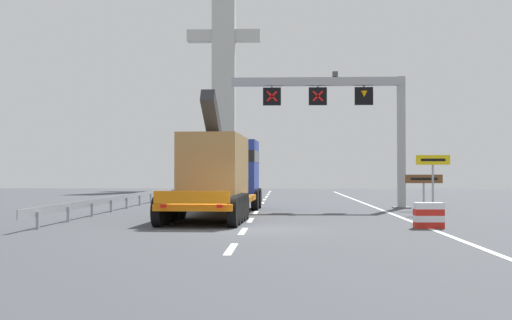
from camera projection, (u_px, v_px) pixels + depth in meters
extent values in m
plane|color=#424449|center=(252.00, 229.00, 22.69)|extent=(112.00, 112.00, 0.00)
cube|color=silver|center=(231.00, 249.00, 16.71)|extent=(0.20, 2.60, 0.01)
cube|color=silver|center=(243.00, 231.00, 21.74)|extent=(0.20, 2.60, 0.01)
cube|color=silver|center=(251.00, 220.00, 26.77)|extent=(0.20, 2.60, 0.01)
cube|color=silver|center=(256.00, 213.00, 31.80)|extent=(0.20, 2.60, 0.01)
cube|color=silver|center=(260.00, 207.00, 36.83)|extent=(0.20, 2.60, 0.01)
cube|color=silver|center=(262.00, 203.00, 41.86)|extent=(0.20, 2.60, 0.01)
cube|color=silver|center=(265.00, 200.00, 46.89)|extent=(0.20, 2.60, 0.01)
cube|color=silver|center=(266.00, 197.00, 51.92)|extent=(0.20, 2.60, 0.01)
cube|color=silver|center=(268.00, 195.00, 56.95)|extent=(0.20, 2.60, 0.01)
cube|color=silver|center=(269.00, 193.00, 61.98)|extent=(0.20, 2.60, 0.01)
cube|color=silver|center=(270.00, 191.00, 67.01)|extent=(0.20, 2.60, 0.01)
cube|color=silver|center=(380.00, 210.00, 34.42)|extent=(0.20, 63.00, 0.01)
cube|color=#9EA0A5|center=(401.00, 142.00, 35.70)|extent=(0.40, 0.40, 7.18)
cube|color=slate|center=(402.00, 208.00, 35.63)|extent=(0.90, 0.90, 0.08)
cube|color=#9EA0A5|center=(318.00, 82.00, 35.95)|extent=(9.46, 0.44, 0.44)
cube|color=#4C4C51|center=(335.00, 74.00, 35.92)|extent=(0.28, 0.40, 0.28)
cube|color=black|center=(364.00, 96.00, 35.83)|extent=(0.98, 0.24, 0.97)
cube|color=#9EA0A5|center=(364.00, 86.00, 35.84)|extent=(0.08, 0.08, 0.16)
cone|color=orange|center=(364.00, 94.00, 35.70)|extent=(0.35, 0.35, 0.34)
cube|color=black|center=(318.00, 96.00, 35.94)|extent=(0.98, 0.24, 0.97)
cube|color=#9EA0A5|center=(318.00, 87.00, 35.95)|extent=(0.08, 0.08, 0.16)
cube|color=red|center=(318.00, 96.00, 35.81)|extent=(0.60, 0.02, 0.60)
cube|color=red|center=(318.00, 96.00, 35.81)|extent=(0.60, 0.02, 0.60)
cube|color=black|center=(272.00, 97.00, 36.04)|extent=(0.98, 0.24, 0.97)
cube|color=#9EA0A5|center=(272.00, 87.00, 36.05)|extent=(0.08, 0.08, 0.16)
cube|color=red|center=(272.00, 96.00, 35.91)|extent=(0.60, 0.02, 0.60)
cube|color=red|center=(272.00, 96.00, 35.91)|extent=(0.60, 0.02, 0.60)
cube|color=orange|center=(214.00, 201.00, 27.87)|extent=(3.18, 10.50, 0.24)
cube|color=orange|center=(192.00, 197.00, 22.61)|extent=(2.66, 0.18, 0.44)
cylinder|color=black|center=(158.00, 212.00, 23.49)|extent=(0.36, 1.11, 1.10)
cylinder|color=black|center=(233.00, 212.00, 23.28)|extent=(0.36, 1.11, 1.10)
cylinder|color=black|center=(165.00, 210.00, 24.53)|extent=(0.36, 1.11, 1.10)
cylinder|color=black|center=(236.00, 210.00, 24.32)|extent=(0.36, 1.11, 1.10)
cylinder|color=black|center=(170.00, 208.00, 25.58)|extent=(0.36, 1.11, 1.10)
cylinder|color=black|center=(239.00, 209.00, 25.37)|extent=(0.36, 1.11, 1.10)
cylinder|color=black|center=(176.00, 207.00, 26.63)|extent=(0.36, 1.11, 1.10)
cylinder|color=black|center=(242.00, 207.00, 26.42)|extent=(0.36, 1.11, 1.10)
cylinder|color=black|center=(181.00, 206.00, 27.67)|extent=(0.36, 1.11, 1.10)
cylinder|color=black|center=(244.00, 206.00, 27.46)|extent=(0.36, 1.11, 1.10)
cube|color=#1E38AD|center=(233.00, 170.00, 34.97)|extent=(2.69, 3.29, 3.10)
cube|color=black|center=(233.00, 157.00, 34.99)|extent=(2.72, 3.31, 0.60)
cylinder|color=black|center=(211.00, 198.00, 35.92)|extent=(0.38, 1.11, 1.10)
cylinder|color=black|center=(258.00, 198.00, 35.72)|extent=(0.38, 1.11, 1.10)
cylinder|color=black|center=(205.00, 200.00, 33.93)|extent=(0.38, 1.11, 1.10)
cylinder|color=black|center=(255.00, 200.00, 33.73)|extent=(0.38, 1.11, 1.10)
cube|color=#9E7A47|center=(215.00, 167.00, 28.30)|extent=(2.59, 5.80, 2.70)
cube|color=#2D2D33|center=(212.00, 120.00, 27.48)|extent=(0.67, 2.96, 2.29)
cube|color=red|center=(163.00, 206.00, 22.65)|extent=(0.20, 0.07, 0.12)
cube|color=red|center=(220.00, 206.00, 22.49)|extent=(0.20, 0.07, 0.12)
cylinder|color=#9EA0A5|center=(433.00, 185.00, 30.77)|extent=(0.10, 0.10, 2.77)
cube|color=yellow|center=(433.00, 160.00, 30.73)|extent=(1.58, 0.06, 0.45)
cube|color=black|center=(433.00, 160.00, 30.70)|extent=(1.14, 0.01, 0.12)
cylinder|color=#9EA0A5|center=(424.00, 193.00, 33.65)|extent=(0.10, 0.10, 1.84)
cube|color=brown|center=(424.00, 179.00, 33.60)|extent=(1.90, 0.06, 0.44)
cube|color=black|center=(424.00, 179.00, 33.57)|extent=(1.37, 0.01, 0.12)
cube|color=red|center=(429.00, 225.00, 22.98)|extent=(1.02, 0.54, 0.23)
cube|color=white|center=(429.00, 219.00, 22.99)|extent=(1.02, 0.54, 0.22)
cube|color=red|center=(429.00, 212.00, 22.99)|extent=(1.02, 0.54, 0.23)
cube|color=white|center=(429.00, 206.00, 22.99)|extent=(1.02, 0.54, 0.23)
cube|color=#999EA3|center=(126.00, 197.00, 35.49)|extent=(0.04, 28.99, 0.32)
cube|color=#999EA3|center=(38.00, 221.00, 22.61)|extent=(0.10, 0.10, 0.60)
cube|color=#999EA3|center=(68.00, 214.00, 25.83)|extent=(0.10, 0.10, 0.60)
cube|color=#999EA3|center=(92.00, 210.00, 29.05)|extent=(0.10, 0.10, 0.60)
cube|color=#999EA3|center=(111.00, 206.00, 32.27)|extent=(0.10, 0.10, 0.60)
cube|color=#999EA3|center=(127.00, 203.00, 35.49)|extent=(0.10, 0.10, 0.60)
cube|color=#999EA3|center=(140.00, 200.00, 38.70)|extent=(0.10, 0.10, 0.60)
cube|color=#999EA3|center=(151.00, 198.00, 41.92)|extent=(0.10, 0.10, 0.60)
cube|color=#999EA3|center=(160.00, 196.00, 45.14)|extent=(0.10, 0.10, 0.60)
cube|color=#999EA3|center=(168.00, 195.00, 48.36)|extent=(0.10, 0.10, 0.60)
cube|color=#B7B7B2|center=(224.00, 65.00, 80.84)|extent=(2.80, 2.00, 30.27)
cube|color=#B7B7B2|center=(224.00, 36.00, 80.91)|extent=(9.00, 1.60, 1.40)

